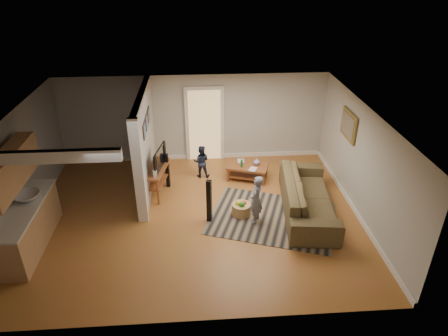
{
  "coord_description": "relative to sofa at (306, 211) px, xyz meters",
  "views": [
    {
      "loc": [
        0.09,
        -7.64,
        5.4
      ],
      "look_at": [
        0.66,
        0.27,
        1.1
      ],
      "focal_mm": 32.0,
      "sensor_mm": 36.0,
      "label": 1
    }
  ],
  "objects": [
    {
      "name": "speaker_left",
      "position": [
        -2.3,
        -0.23,
        0.53
      ],
      "size": [
        0.13,
        0.13,
        1.05
      ],
      "primitive_type": "cube",
      "rotation": [
        0.0,
        0.0,
        -0.32
      ],
      "color": "black",
      "rests_on": "ground"
    },
    {
      "name": "coffee_table",
      "position": [
        -1.2,
        1.61,
        0.32
      ],
      "size": [
        1.2,
        0.92,
        0.63
      ],
      "rotation": [
        0.0,
        0.0,
        -0.32
      ],
      "color": "brown",
      "rests_on": "ground"
    },
    {
      "name": "ground",
      "position": [
        -2.6,
        -0.03,
        0.0
      ],
      "size": [
        7.5,
        7.5,
        0.0
      ],
      "primitive_type": "plane",
      "color": "olive",
      "rests_on": "ground"
    },
    {
      "name": "room_shell",
      "position": [
        -3.67,
        0.4,
        1.46
      ],
      "size": [
        7.54,
        6.02,
        2.52
      ],
      "color": "beige",
      "rests_on": "ground"
    },
    {
      "name": "area_rug",
      "position": [
        -0.86,
        -0.22,
        0.01
      ],
      "size": [
        3.32,
        2.86,
        0.01
      ],
      "primitive_type": "cube",
      "rotation": [
        0.0,
        0.0,
        -0.34
      ],
      "color": "black",
      "rests_on": "ground"
    },
    {
      "name": "toddler",
      "position": [
        -2.44,
        1.85,
        0.0
      ],
      "size": [
        0.47,
        0.38,
        0.9
      ],
      "primitive_type": "imported",
      "rotation": [
        0.0,
        0.0,
        3.04
      ],
      "color": "#1D243D",
      "rests_on": "ground"
    },
    {
      "name": "tv_console",
      "position": [
        -3.54,
        1.04,
        0.66
      ],
      "size": [
        0.65,
        1.22,
        0.99
      ],
      "rotation": [
        0.0,
        0.0,
        -0.2
      ],
      "color": "brown",
      "rests_on": "ground"
    },
    {
      "name": "speaker_right",
      "position": [
        -3.31,
        1.37,
        0.47
      ],
      "size": [
        0.11,
        0.11,
        0.93
      ],
      "primitive_type": "cube",
      "rotation": [
        0.0,
        0.0,
        -0.18
      ],
      "color": "black",
      "rests_on": "ground"
    },
    {
      "name": "toy_basket",
      "position": [
        -1.56,
        -0.04,
        0.16
      ],
      "size": [
        0.44,
        0.44,
        0.39
      ],
      "color": "#9E7744",
      "rests_on": "ground"
    },
    {
      "name": "sofa",
      "position": [
        0.0,
        0.0,
        0.0
      ],
      "size": [
        1.41,
        2.91,
        0.82
      ],
      "primitive_type": "imported",
      "rotation": [
        0.0,
        0.0,
        1.45
      ],
      "color": "#4D3C26",
      "rests_on": "ground"
    },
    {
      "name": "child",
      "position": [
        -1.27,
        -0.32,
        0.0
      ],
      "size": [
        0.43,
        0.5,
        1.16
      ],
      "primitive_type": "imported",
      "rotation": [
        0.0,
        0.0,
        -2.0
      ],
      "color": "slate",
      "rests_on": "ground"
    }
  ]
}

